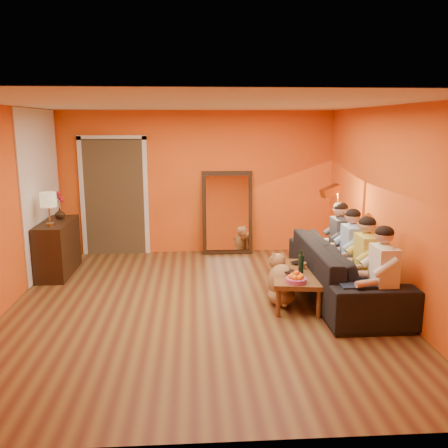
{
  "coord_description": "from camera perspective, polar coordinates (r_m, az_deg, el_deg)",
  "views": [
    {
      "loc": [
        -0.07,
        -5.91,
        2.37
      ],
      "look_at": [
        0.35,
        0.5,
        1.0
      ],
      "focal_mm": 38.0,
      "sensor_mm": 36.0,
      "label": 1
    }
  ],
  "objects": [
    {
      "name": "room_shell",
      "position": [
        6.37,
        -3.07,
        2.35
      ],
      "size": [
        5.0,
        5.5,
        2.6
      ],
      "color": "brown",
      "rests_on": "ground"
    },
    {
      "name": "white_accent",
      "position": [
        8.11,
        -21.09,
        3.64
      ],
      "size": [
        0.02,
        1.9,
        2.58
      ],
      "primitive_type": "cube",
      "color": "white",
      "rests_on": "wall_left"
    },
    {
      "name": "doorway_recess",
      "position": [
        8.96,
        -12.91,
        3.26
      ],
      "size": [
        1.06,
        0.3,
        2.1
      ],
      "primitive_type": "cube",
      "color": "#3F2D19",
      "rests_on": "floor"
    },
    {
      "name": "door_jamb_left",
      "position": [
        8.95,
        -16.64,
        3.05
      ],
      "size": [
        0.08,
        0.06,
        2.2
      ],
      "primitive_type": "cube",
      "color": "white",
      "rests_on": "wall_back"
    },
    {
      "name": "door_jamb_right",
      "position": [
        8.77,
        -9.35,
        3.22
      ],
      "size": [
        0.08,
        0.06,
        2.2
      ],
      "primitive_type": "cube",
      "color": "white",
      "rests_on": "wall_back"
    },
    {
      "name": "door_header",
      "position": [
        8.74,
        -13.37,
        10.08
      ],
      "size": [
        1.22,
        0.06,
        0.08
      ],
      "primitive_type": "cube",
      "color": "white",
      "rests_on": "wall_back"
    },
    {
      "name": "mirror_frame",
      "position": [
        8.72,
        0.4,
        1.39
      ],
      "size": [
        0.92,
        0.27,
        1.51
      ],
      "primitive_type": "cube",
      "rotation": [
        -0.14,
        0.0,
        0.0
      ],
      "color": "black",
      "rests_on": "floor"
    },
    {
      "name": "mirror_glass",
      "position": [
        8.68,
        0.41,
        1.34
      ],
      "size": [
        0.78,
        0.21,
        1.35
      ],
      "primitive_type": "cube",
      "rotation": [
        -0.14,
        0.0,
        0.0
      ],
      "color": "white",
      "rests_on": "mirror_frame"
    },
    {
      "name": "sideboard",
      "position": [
        8.01,
        -19.36,
        -2.71
      ],
      "size": [
        0.44,
        1.18,
        0.85
      ],
      "primitive_type": "cube",
      "color": "black",
      "rests_on": "floor"
    },
    {
      "name": "table_lamp",
      "position": [
        7.59,
        -20.31,
        1.69
      ],
      "size": [
        0.24,
        0.24,
        0.51
      ],
      "primitive_type": null,
      "color": "beige",
      "rests_on": "sideboard"
    },
    {
      "name": "sofa",
      "position": [
        6.78,
        14.27,
        -5.41
      ],
      "size": [
        2.61,
        1.02,
        0.76
      ],
      "primitive_type": "imported",
      "rotation": [
        0.0,
        0.0,
        1.57
      ],
      "color": "black",
      "rests_on": "floor"
    },
    {
      "name": "coffee_table",
      "position": [
        6.53,
        8.61,
        -7.42
      ],
      "size": [
        0.79,
        1.3,
        0.42
      ],
      "primitive_type": null,
      "rotation": [
        0.0,
        0.0,
        -0.15
      ],
      "color": "brown",
      "rests_on": "floor"
    },
    {
      "name": "floor_lamp",
      "position": [
        7.41,
        13.38,
        -1.16
      ],
      "size": [
        0.33,
        0.28,
        1.44
      ],
      "primitive_type": null,
      "rotation": [
        0.0,
        0.0,
        0.16
      ],
      "color": "#BD7D37",
      "rests_on": "floor"
    },
    {
      "name": "dog",
      "position": [
        6.41,
        6.89,
        -6.52
      ],
      "size": [
        0.56,
        0.68,
        0.68
      ],
      "primitive_type": null,
      "rotation": [
        0.0,
        0.0,
        -0.38
      ],
      "color": "#A4694A",
      "rests_on": "floor"
    },
    {
      "name": "person_far_left",
      "position": [
        5.87,
        18.59,
        -6.08
      ],
      "size": [
        0.7,
        0.44,
        1.22
      ],
      "primitive_type": null,
      "color": "silver",
      "rests_on": "sofa"
    },
    {
      "name": "person_mid_left",
      "position": [
        6.35,
        16.73,
        -4.58
      ],
      "size": [
        0.7,
        0.44,
        1.22
      ],
      "primitive_type": null,
      "color": "gold",
      "rests_on": "sofa"
    },
    {
      "name": "person_mid_right",
      "position": [
        6.85,
        15.15,
        -3.28
      ],
      "size": [
        0.7,
        0.44,
        1.22
      ],
      "primitive_type": null,
      "color": "#90B2DF",
      "rests_on": "sofa"
    },
    {
      "name": "person_far_right",
      "position": [
        7.36,
        13.78,
        -2.16
      ],
      "size": [
        0.7,
        0.44,
        1.22
      ],
      "primitive_type": null,
      "color": "#35353A",
      "rests_on": "sofa"
    },
    {
      "name": "fruit_bowl",
      "position": [
        6.0,
        8.68,
        -6.27
      ],
      "size": [
        0.26,
        0.26,
        0.16
      ],
      "primitive_type": null,
      "color": "#D54B92",
      "rests_on": "coffee_table"
    },
    {
      "name": "wine_bottle",
      "position": [
        6.38,
        9.25,
        -4.46
      ],
      "size": [
        0.07,
        0.07,
        0.31
      ],
      "primitive_type": "cylinder",
      "color": "black",
      "rests_on": "coffee_table"
    },
    {
      "name": "tumbler",
      "position": [
        6.59,
        9.49,
        -4.96
      ],
      "size": [
        0.11,
        0.11,
        0.09
      ],
      "primitive_type": "imported",
      "rotation": [
        0.0,
        0.0,
        0.26
      ],
      "color": "#B27F3F",
      "rests_on": "coffee_table"
    },
    {
      "name": "laptop",
      "position": [
        6.83,
        9.53,
        -4.62
      ],
      "size": [
        0.4,
        0.35,
        0.03
      ],
      "primitive_type": "imported",
      "rotation": [
        0.0,
        0.0,
        0.53
      ],
      "color": "black",
      "rests_on": "coffee_table"
    },
    {
      "name": "book_lower",
      "position": [
        6.24,
        7.44,
        -6.18
      ],
      "size": [
        0.22,
        0.26,
        0.02
      ],
      "primitive_type": "imported",
      "rotation": [
        0.0,
        0.0,
        0.18
      ],
      "color": "black",
      "rests_on": "coffee_table"
    },
    {
      "name": "book_mid",
      "position": [
        6.24,
        7.52,
        -5.96
      ],
      "size": [
        0.21,
        0.28,
        0.02
      ],
      "primitive_type": "imported",
      "rotation": [
        0.0,
        0.0,
        0.06
      ],
      "color": "red",
      "rests_on": "book_lower"
    },
    {
      "name": "book_upper",
      "position": [
        6.22,
        7.47,
        -5.85
      ],
      "size": [
        0.26,
        0.26,
        0.02
      ],
      "primitive_type": "imported",
      "rotation": [
        0.0,
        0.0,
        0.78
      ],
      "color": "black",
      "rests_on": "book_mid"
    },
    {
      "name": "vase",
      "position": [
        8.14,
        -19.15,
        1.21
      ],
      "size": [
        0.16,
        0.16,
        0.17
      ],
      "primitive_type": "imported",
      "color": "black",
      "rests_on": "sideboard"
    },
    {
      "name": "flowers",
      "position": [
        8.1,
        -19.28,
        3.02
      ],
      "size": [
        0.17,
        0.17,
        0.45
      ],
      "primitive_type": null,
      "color": "red",
      "rests_on": "vase"
    }
  ]
}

